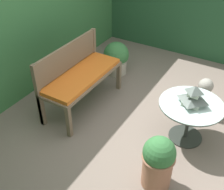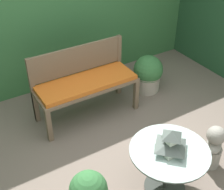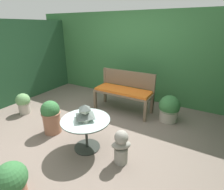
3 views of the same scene
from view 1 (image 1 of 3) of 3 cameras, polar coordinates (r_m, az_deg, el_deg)
name	(u,v)px [view 1 (image 1 of 3)]	position (r m, az deg, el deg)	size (l,w,h in m)	color
ground	(138,133)	(3.81, 5.23, -7.68)	(30.00, 30.00, 0.00)	#75665B
garden_bench	(83,78)	(4.02, -5.97, 3.43)	(1.35, 0.52, 0.55)	brown
bench_backrest	(68,61)	(4.05, -8.91, 6.78)	(1.35, 0.06, 0.93)	brown
patio_table	(190,111)	(3.58, 15.61, -3.21)	(0.79, 0.79, 0.55)	#2D332D
pagoda_birdhouse	(193,97)	(3.45, 16.19, -0.32)	(0.29, 0.29, 0.26)	#B2BCA8
garden_bust	(204,95)	(4.19, 18.12, -0.08)	(0.33, 0.31, 0.55)	gray
potted_plant_patio_mid	(158,162)	(3.03, 9.34, -13.20)	(0.35, 0.35, 0.65)	#9E664C
potted_plant_table_far	(116,58)	(4.92, 0.85, 7.52)	(0.44, 0.44, 0.57)	#ADA393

